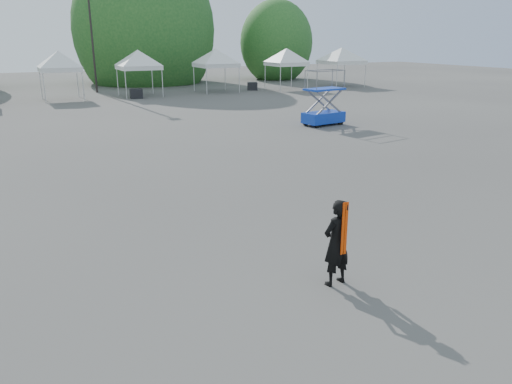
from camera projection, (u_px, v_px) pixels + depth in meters
name	position (u px, v px, depth m)	size (l,w,h in m)	color
ground	(225.00, 240.00, 10.90)	(120.00, 120.00, 0.00)	#474442
light_pole_east	(90.00, 19.00, 37.75)	(0.60, 0.25, 9.80)	black
tree_mid_e	(145.00, 30.00, 46.51)	(5.12, 5.12, 7.79)	#382314
tree_far_e	(276.00, 43.00, 50.82)	(3.84, 3.84, 5.84)	#382314
tent_e	(58.00, 55.00, 34.12)	(3.81, 3.81, 3.88)	silver
tent_f	(138.00, 54.00, 36.17)	(4.04, 4.04, 3.88)	silver
tent_g	(216.00, 52.00, 39.02)	(4.17, 4.17, 3.88)	silver
tent_h	(287.00, 52.00, 40.89)	(3.95, 3.95, 3.88)	silver
tent_extra_8	(342.00, 51.00, 43.44)	(4.56, 4.56, 3.88)	silver
man	(337.00, 243.00, 8.72)	(0.63, 0.46, 1.59)	black
scissor_lift	(324.00, 98.00, 24.59)	(2.20, 1.32, 2.68)	#0C20A1
crate_mid	(136.00, 94.00, 35.60)	(0.85, 0.66, 0.66)	black
crate_east	(252.00, 86.00, 41.18)	(0.81, 0.63, 0.63)	black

